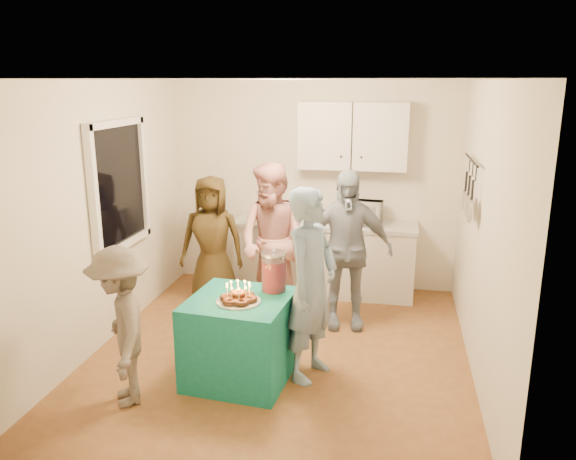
% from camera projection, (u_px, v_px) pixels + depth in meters
% --- Properties ---
extents(floor, '(4.00, 4.00, 0.00)m').
position_uv_depth(floor, '(281.00, 351.00, 5.55)').
color(floor, brown).
rests_on(floor, ground).
extents(ceiling, '(4.00, 4.00, 0.00)m').
position_uv_depth(ceiling, '(280.00, 79.00, 4.88)').
color(ceiling, white).
rests_on(ceiling, floor).
extents(back_wall, '(3.60, 3.60, 0.00)m').
position_uv_depth(back_wall, '(313.00, 186.00, 7.11)').
color(back_wall, silver).
rests_on(back_wall, floor).
extents(left_wall, '(4.00, 4.00, 0.00)m').
position_uv_depth(left_wall, '(103.00, 215.00, 5.55)').
color(left_wall, silver).
rests_on(left_wall, floor).
extents(right_wall, '(4.00, 4.00, 0.00)m').
position_uv_depth(right_wall, '(483.00, 234.00, 4.88)').
color(right_wall, silver).
rests_on(right_wall, floor).
extents(window_night, '(0.04, 1.00, 1.20)m').
position_uv_depth(window_night, '(118.00, 185.00, 5.76)').
color(window_night, black).
rests_on(window_night, left_wall).
extents(counter, '(2.20, 0.58, 0.86)m').
position_uv_depth(counter, '(324.00, 259.00, 7.02)').
color(counter, white).
rests_on(counter, floor).
extents(countertop, '(2.24, 0.62, 0.05)m').
position_uv_depth(countertop, '(325.00, 224.00, 6.90)').
color(countertop, beige).
rests_on(countertop, counter).
extents(upper_cabinet, '(1.30, 0.30, 0.80)m').
position_uv_depth(upper_cabinet, '(353.00, 136.00, 6.71)').
color(upper_cabinet, white).
rests_on(upper_cabinet, back_wall).
extents(pot_rack, '(0.12, 1.00, 0.60)m').
position_uv_depth(pot_rack, '(467.00, 185.00, 5.49)').
color(pot_rack, black).
rests_on(pot_rack, right_wall).
extents(microwave, '(0.52, 0.38, 0.27)m').
position_uv_depth(microwave, '(361.00, 213.00, 6.78)').
color(microwave, white).
rests_on(microwave, countertop).
extents(party_table, '(0.92, 0.92, 0.76)m').
position_uv_depth(party_table, '(240.00, 338.00, 4.97)').
color(party_table, '#117261').
rests_on(party_table, floor).
extents(donut_cake, '(0.38, 0.38, 0.18)m').
position_uv_depth(donut_cake, '(238.00, 292.00, 4.76)').
color(donut_cake, '#381C0C').
rests_on(donut_cake, party_table).
extents(punch_jar, '(0.22, 0.22, 0.34)m').
position_uv_depth(punch_jar, '(274.00, 272.00, 5.01)').
color(punch_jar, red).
rests_on(punch_jar, party_table).
extents(man_birthday, '(0.60, 0.74, 1.73)m').
position_uv_depth(man_birthday, '(311.00, 285.00, 4.89)').
color(man_birthday, '#7C99B4').
rests_on(man_birthday, floor).
extents(woman_back_left, '(0.79, 0.54, 1.54)m').
position_uv_depth(woman_back_left, '(212.00, 241.00, 6.57)').
color(woman_back_left, brown).
rests_on(woman_back_left, floor).
extents(woman_back_center, '(1.02, 0.91, 1.75)m').
position_uv_depth(woman_back_center, '(274.00, 243.00, 6.14)').
color(woman_back_center, '#D16D6F').
rests_on(woman_back_center, floor).
extents(woman_back_right, '(1.06, 0.57, 1.72)m').
position_uv_depth(woman_back_right, '(345.00, 250.00, 5.93)').
color(woman_back_right, '#101F37').
rests_on(woman_back_right, floor).
extents(child_near_left, '(0.87, 1.00, 1.34)m').
position_uv_depth(child_near_left, '(121.00, 327.00, 4.52)').
color(child_near_left, '#554D44').
rests_on(child_near_left, floor).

